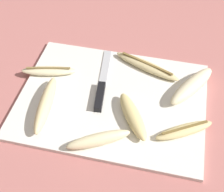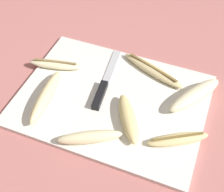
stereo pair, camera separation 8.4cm
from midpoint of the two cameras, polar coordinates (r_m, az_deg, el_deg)
ground_plane at (r=0.86m, az=-2.80°, el=-1.12°), size 4.00×4.00×0.00m
cutting_board at (r=0.85m, az=-2.82°, el=-0.87°), size 0.50×0.38×0.01m
knife at (r=0.86m, az=-4.80°, el=1.01°), size 0.05×0.24×0.02m
banana_bright_far at (r=0.87m, az=11.75°, el=1.70°), size 0.13×0.18×0.04m
banana_ripe_center at (r=0.84m, az=-14.89°, el=-1.59°), size 0.05×0.19×0.04m
banana_golden_short at (r=0.79m, az=0.79°, el=-3.85°), size 0.11×0.15×0.03m
banana_mellow_near at (r=0.92m, az=3.78°, el=5.35°), size 0.21×0.11×0.02m
banana_cream_curved at (r=0.75m, az=-5.63°, el=-8.14°), size 0.15×0.10×0.03m
banana_spotted_left at (r=0.78m, az=10.09°, el=-6.37°), size 0.15×0.11×0.02m
banana_pale_long at (r=0.93m, az=-14.05°, el=4.36°), size 0.16×0.07×0.02m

